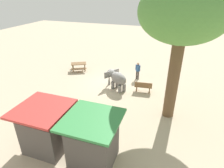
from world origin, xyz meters
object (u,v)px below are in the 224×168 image
market_stall_red (46,130)px  feed_bucket (114,80)px  person_handler (138,70)px  shade_tree_main (183,15)px  picnic_table_near (79,65)px  elephant (117,78)px  wooden_bench (143,87)px  market_stall_green (93,142)px

market_stall_red → feed_bucket: market_stall_red is taller
person_handler → shade_tree_main: shade_tree_main is taller
picnic_table_near → market_stall_red: market_stall_red is taller
elephant → wooden_bench: bearing=-141.2°
market_stall_green → person_handler: bearing=-89.8°
market_stall_green → feed_bucket: (1.94, -8.72, -0.98)m
shade_tree_main → elephant: bearing=-28.8°
person_handler → wooden_bench: person_handler is taller
elephant → feed_bucket: elephant is taller
elephant → shade_tree_main: size_ratio=0.26×
wooden_bench → market_stall_red: size_ratio=0.57×
picnic_table_near → market_stall_green: 11.83m
market_stall_green → picnic_table_near: bearing=-58.5°
wooden_bench → feed_bucket: wooden_bench is taller
market_stall_red → feed_bucket: (-0.66, -8.72, -0.98)m
elephant → feed_bucket: size_ratio=5.91×
person_handler → market_stall_red: market_stall_red is taller
market_stall_green → feed_bucket: market_stall_green is taller
wooden_bench → picnic_table_near: bearing=155.2°
shade_tree_main → wooden_bench: shade_tree_main is taller
shade_tree_main → person_handler: bearing=-57.0°
shade_tree_main → wooden_bench: size_ratio=5.72×
elephant → shade_tree_main: bearing=-175.7°
market_stall_red → market_stall_green: bearing=180.0°
person_handler → market_stall_green: market_stall_green is taller
feed_bucket → market_stall_red: bearing=85.7°
shade_tree_main → market_stall_red: size_ratio=3.26×
picnic_table_near → market_stall_green: market_stall_green is taller
shade_tree_main → feed_bucket: shade_tree_main is taller
feed_bucket → shade_tree_main: bearing=144.4°
shade_tree_main → wooden_bench: bearing=-50.2°
market_stall_green → market_stall_red: same height
elephant → wooden_bench: 2.26m
market_stall_red → wooden_bench: bearing=-114.6°
elephant → market_stall_red: market_stall_red is taller
elephant → wooden_bench: elephant is taller
elephant → feed_bucket: bearing=-27.9°
shade_tree_main → market_stall_red: 9.27m
shade_tree_main → feed_bucket: size_ratio=22.81×
elephant → market_stall_red: size_ratio=0.84×
elephant → person_handler: bearing=-83.3°
picnic_table_near → market_stall_red: size_ratio=0.80×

